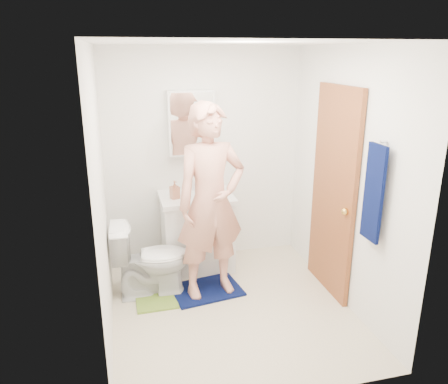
# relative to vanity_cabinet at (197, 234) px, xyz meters

# --- Properties ---
(floor) EXTENTS (2.20, 2.40, 0.02)m
(floor) POSITION_rel_vanity_cabinet_xyz_m (0.15, -0.91, -0.41)
(floor) COLOR beige
(floor) RESTS_ON ground
(ceiling) EXTENTS (2.20, 2.40, 0.02)m
(ceiling) POSITION_rel_vanity_cabinet_xyz_m (0.15, -0.91, 2.01)
(ceiling) COLOR white
(ceiling) RESTS_ON ground
(wall_back) EXTENTS (2.20, 0.02, 2.40)m
(wall_back) POSITION_rel_vanity_cabinet_xyz_m (0.15, 0.30, 0.80)
(wall_back) COLOR white
(wall_back) RESTS_ON ground
(wall_front) EXTENTS (2.20, 0.02, 2.40)m
(wall_front) POSITION_rel_vanity_cabinet_xyz_m (0.15, -2.12, 0.80)
(wall_front) COLOR white
(wall_front) RESTS_ON ground
(wall_left) EXTENTS (0.02, 2.40, 2.40)m
(wall_left) POSITION_rel_vanity_cabinet_xyz_m (-0.96, -0.91, 0.80)
(wall_left) COLOR white
(wall_left) RESTS_ON ground
(wall_right) EXTENTS (0.02, 2.40, 2.40)m
(wall_right) POSITION_rel_vanity_cabinet_xyz_m (1.26, -0.91, 0.80)
(wall_right) COLOR white
(wall_right) RESTS_ON ground
(vanity_cabinet) EXTENTS (0.75, 0.55, 0.80)m
(vanity_cabinet) POSITION_rel_vanity_cabinet_xyz_m (0.00, 0.00, 0.00)
(vanity_cabinet) COLOR white
(vanity_cabinet) RESTS_ON floor
(countertop) EXTENTS (0.79, 0.59, 0.05)m
(countertop) POSITION_rel_vanity_cabinet_xyz_m (0.00, 0.00, 0.43)
(countertop) COLOR white
(countertop) RESTS_ON vanity_cabinet
(sink_basin) EXTENTS (0.40, 0.40, 0.03)m
(sink_basin) POSITION_rel_vanity_cabinet_xyz_m (0.00, 0.00, 0.44)
(sink_basin) COLOR white
(sink_basin) RESTS_ON countertop
(faucet) EXTENTS (0.03, 0.03, 0.12)m
(faucet) POSITION_rel_vanity_cabinet_xyz_m (0.00, 0.18, 0.51)
(faucet) COLOR silver
(faucet) RESTS_ON countertop
(medicine_cabinet) EXTENTS (0.50, 0.12, 0.70)m
(medicine_cabinet) POSITION_rel_vanity_cabinet_xyz_m (0.00, 0.22, 1.20)
(medicine_cabinet) COLOR white
(medicine_cabinet) RESTS_ON wall_back
(mirror_panel) EXTENTS (0.46, 0.01, 0.66)m
(mirror_panel) POSITION_rel_vanity_cabinet_xyz_m (0.00, 0.16, 1.20)
(mirror_panel) COLOR white
(mirror_panel) RESTS_ON wall_back
(door) EXTENTS (0.05, 0.80, 2.05)m
(door) POSITION_rel_vanity_cabinet_xyz_m (1.22, -0.76, 0.62)
(door) COLOR #A1562C
(door) RESTS_ON ground
(door_knob) EXTENTS (0.07, 0.07, 0.07)m
(door_knob) POSITION_rel_vanity_cabinet_xyz_m (1.18, -1.08, 0.55)
(door_knob) COLOR gold
(door_knob) RESTS_ON door
(towel) EXTENTS (0.03, 0.24, 0.80)m
(towel) POSITION_rel_vanity_cabinet_xyz_m (1.18, -1.48, 0.85)
(towel) COLOR #060F3F
(towel) RESTS_ON wall_right
(towel_hook) EXTENTS (0.06, 0.02, 0.02)m
(towel_hook) POSITION_rel_vanity_cabinet_xyz_m (1.22, -1.48, 1.27)
(towel_hook) COLOR silver
(towel_hook) RESTS_ON wall_right
(toilet) EXTENTS (0.76, 0.45, 0.76)m
(toilet) POSITION_rel_vanity_cabinet_xyz_m (-0.55, -0.47, -0.02)
(toilet) COLOR white
(toilet) RESTS_ON floor
(bath_mat) EXTENTS (0.75, 0.59, 0.02)m
(bath_mat) POSITION_rel_vanity_cabinet_xyz_m (-0.01, -0.56, -0.39)
(bath_mat) COLOR #060F3F
(bath_mat) RESTS_ON floor
(green_rug) EXTENTS (0.40, 0.34, 0.02)m
(green_rug) POSITION_rel_vanity_cabinet_xyz_m (-0.53, -0.65, -0.39)
(green_rug) COLOR olive
(green_rug) RESTS_ON floor
(soap_dispenser) EXTENTS (0.11, 0.11, 0.19)m
(soap_dispenser) POSITION_rel_vanity_cabinet_xyz_m (-0.24, -0.04, 0.55)
(soap_dispenser) COLOR #B37053
(soap_dispenser) RESTS_ON countertop
(toothbrush_cup) EXTENTS (0.16, 0.16, 0.10)m
(toothbrush_cup) POSITION_rel_vanity_cabinet_xyz_m (0.18, 0.07, 0.50)
(toothbrush_cup) COLOR #623F8B
(toothbrush_cup) RESTS_ON countertop
(man) EXTENTS (0.76, 0.58, 1.89)m
(man) POSITION_rel_vanity_cabinet_xyz_m (0.03, -0.60, 0.57)
(man) COLOR tan
(man) RESTS_ON bath_mat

